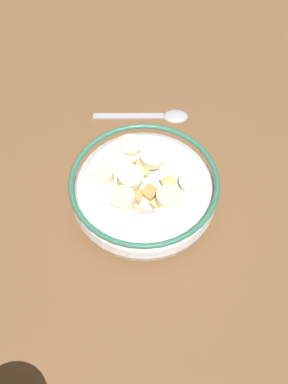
% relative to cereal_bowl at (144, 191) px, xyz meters
% --- Properties ---
extents(ground_plane, '(1.06, 1.06, 0.02)m').
position_rel_cereal_bowl_xyz_m(ground_plane, '(-0.00, 0.00, -0.04)').
color(ground_plane, brown).
extents(cereal_bowl, '(0.17, 0.17, 0.06)m').
position_rel_cereal_bowl_xyz_m(cereal_bowl, '(0.00, 0.00, 0.00)').
color(cereal_bowl, white).
rests_on(cereal_bowl, ground_plane).
extents(spoon, '(0.09, 0.12, 0.01)m').
position_rel_cereal_bowl_xyz_m(spoon, '(0.11, -0.10, -0.03)').
color(spoon, '#A5A5AD').
rests_on(spoon, ground_plane).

